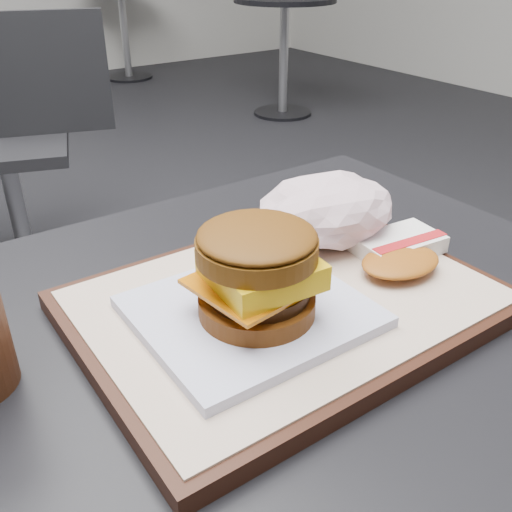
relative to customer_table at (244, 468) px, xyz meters
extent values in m
cube|color=black|center=(0.00, 0.00, 0.17)|extent=(0.80, 0.60, 0.04)
cube|color=black|center=(0.05, 0.00, 0.19)|extent=(0.38, 0.28, 0.02)
cube|color=beige|center=(0.05, 0.00, 0.20)|extent=(0.36, 0.26, 0.00)
cube|color=white|center=(0.00, -0.01, 0.21)|extent=(0.19, 0.17, 0.01)
cylinder|color=#64330E|center=(0.00, -0.02, 0.22)|extent=(0.10, 0.10, 0.02)
cylinder|color=black|center=(0.00, -0.02, 0.24)|extent=(0.09, 0.09, 0.01)
cube|color=#CD6907|center=(0.00, -0.02, 0.25)|extent=(0.10, 0.10, 0.00)
cube|color=yellow|center=(0.00, -0.02, 0.26)|extent=(0.09, 0.09, 0.02)
cylinder|color=brown|center=(0.00, -0.02, 0.28)|extent=(0.10, 0.10, 0.02)
ellipsoid|color=#65390E|center=(0.00, -0.02, 0.29)|extent=(0.10, 0.10, 0.02)
cube|color=white|center=(0.20, 0.00, 0.21)|extent=(0.10, 0.06, 0.02)
cube|color=#B2171D|center=(0.20, -0.02, 0.22)|extent=(0.09, 0.02, 0.00)
ellipsoid|color=#B5661D|center=(0.17, -0.03, 0.22)|extent=(0.09, 0.07, 0.01)
cylinder|color=#9D9EA2|center=(0.13, 1.66, -0.36)|extent=(0.06, 0.06, 0.44)
cube|color=black|center=(0.13, 1.66, -0.12)|extent=(0.53, 0.53, 0.04)
cube|color=black|center=(0.32, 1.66, 0.10)|extent=(0.39, 0.16, 0.40)
cylinder|color=black|center=(2.20, 2.80, -0.57)|extent=(0.40, 0.40, 0.02)
cylinder|color=#A5A5AA|center=(2.20, 2.80, -0.21)|extent=(0.06, 0.06, 0.70)
cylinder|color=black|center=(2.20, 2.80, 0.15)|extent=(0.66, 0.66, 0.03)
cylinder|color=black|center=(1.80, 4.50, -0.57)|extent=(0.40, 0.40, 0.02)
cylinder|color=#A5A5AA|center=(1.80, 4.50, -0.21)|extent=(0.06, 0.06, 0.70)
camera|label=1|loc=(-0.23, -0.35, 0.50)|focal=40.00mm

